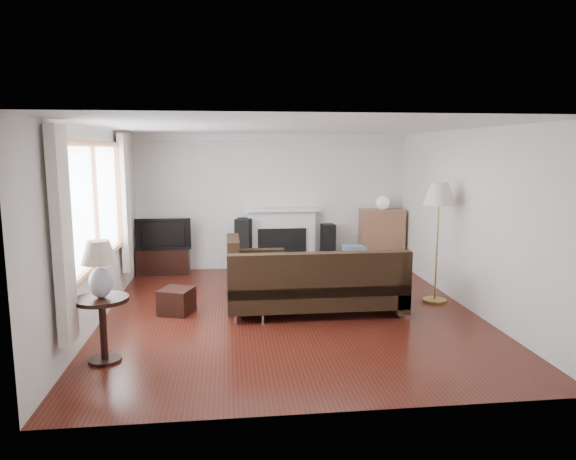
{
  "coord_description": "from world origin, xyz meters",
  "views": [
    {
      "loc": [
        -0.82,
        -6.75,
        2.21
      ],
      "look_at": [
        0.0,
        0.3,
        1.1
      ],
      "focal_mm": 32.0,
      "sensor_mm": 36.0,
      "label": 1
    }
  ],
  "objects": [
    {
      "name": "room",
      "position": [
        0.0,
        0.0,
        1.25
      ],
      "size": [
        5.1,
        5.6,
        2.54
      ],
      "color": "#47170F",
      "rests_on": "ground"
    },
    {
      "name": "window",
      "position": [
        -2.45,
        -0.2,
        1.55
      ],
      "size": [
        0.12,
        2.74,
        1.54
      ],
      "primitive_type": "cube",
      "color": "brown",
      "rests_on": "room"
    },
    {
      "name": "curtain_near",
      "position": [
        -2.4,
        -1.72,
        1.4
      ],
      "size": [
        0.1,
        0.35,
        2.1
      ],
      "primitive_type": "cube",
      "color": "silver",
      "rests_on": "room"
    },
    {
      "name": "curtain_far",
      "position": [
        -2.4,
        1.32,
        1.4
      ],
      "size": [
        0.1,
        0.35,
        2.1
      ],
      "primitive_type": "cube",
      "color": "silver",
      "rests_on": "room"
    },
    {
      "name": "fireplace",
      "position": [
        0.15,
        2.64,
        0.57
      ],
      "size": [
        1.4,
        0.26,
        1.15
      ],
      "primitive_type": "cube",
      "color": "white",
      "rests_on": "room"
    },
    {
      "name": "tv_stand",
      "position": [
        -2.01,
        2.5,
        0.23
      ],
      "size": [
        0.92,
        0.41,
        0.46
      ],
      "primitive_type": "cube",
      "color": "black",
      "rests_on": "ground"
    },
    {
      "name": "television",
      "position": [
        -1.99,
        2.5,
        0.74
      ],
      "size": [
        0.97,
        0.13,
        0.56
      ],
      "primitive_type": "imported",
      "color": "black",
      "rests_on": "tv_stand"
    },
    {
      "name": "speaker_left",
      "position": [
        -0.55,
        2.53,
        0.49
      ],
      "size": [
        0.35,
        0.39,
        0.97
      ],
      "primitive_type": "cube",
      "rotation": [
        0.0,
        0.0,
        -0.28
      ],
      "color": "black",
      "rests_on": "ground"
    },
    {
      "name": "speaker_right",
      "position": [
        1.02,
        2.55,
        0.42
      ],
      "size": [
        0.25,
        0.29,
        0.84
      ],
      "primitive_type": "cube",
      "rotation": [
        0.0,
        0.0,
        0.06
      ],
      "color": "black",
      "rests_on": "ground"
    },
    {
      "name": "bookshelf",
      "position": [
        2.04,
        2.53,
        0.55
      ],
      "size": [
        0.8,
        0.38,
        1.11
      ],
      "primitive_type": "cube",
      "color": "#926144",
      "rests_on": "ground"
    },
    {
      "name": "globe_lamp",
      "position": [
        2.04,
        2.53,
        1.24
      ],
      "size": [
        0.26,
        0.26,
        0.26
      ],
      "primitive_type": "sphere",
      "color": "white",
      "rests_on": "bookshelf"
    },
    {
      "name": "sectional_sofa",
      "position": [
        0.35,
        -0.01,
        0.42
      ],
      "size": [
        2.6,
        1.9,
        0.84
      ],
      "primitive_type": "cube",
      "color": "black",
      "rests_on": "ground"
    },
    {
      "name": "coffee_table",
      "position": [
        0.43,
        1.3,
        0.2
      ],
      "size": [
        1.08,
        0.71,
        0.39
      ],
      "primitive_type": "cube",
      "rotation": [
        0.0,
        0.0,
        0.16
      ],
      "color": "olive",
      "rests_on": "ground"
    },
    {
      "name": "footstool",
      "position": [
        -1.55,
        0.14,
        0.17
      ],
      "size": [
        0.53,
        0.53,
        0.34
      ],
      "primitive_type": "cube",
      "rotation": [
        0.0,
        0.0,
        -0.36
      ],
      "color": "black",
      "rests_on": "ground"
    },
    {
      "name": "floor_lamp",
      "position": [
        2.17,
        0.26,
        0.88
      ],
      "size": [
        0.59,
        0.59,
        1.76
      ],
      "primitive_type": "cube",
      "rotation": [
        0.0,
        0.0,
        -0.4
      ],
      "color": "#A68C39",
      "rests_on": "ground"
    },
    {
      "name": "side_table",
      "position": [
        -2.15,
        -1.41,
        0.35
      ],
      "size": [
        0.56,
        0.56,
        0.7
      ],
      "primitive_type": "cube",
      "color": "black",
      "rests_on": "ground"
    },
    {
      "name": "table_lamp",
      "position": [
        -2.15,
        -1.41,
        0.99
      ],
      "size": [
        0.37,
        0.37,
        0.59
      ],
      "primitive_type": "cube",
      "color": "silver",
      "rests_on": "side_table"
    }
  ]
}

